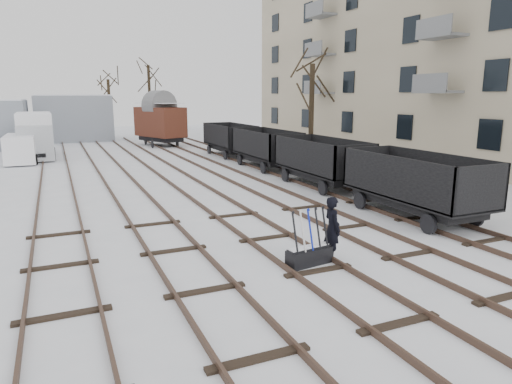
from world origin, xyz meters
The scene contains 16 objects.
ground centered at (0.00, 0.00, 0.00)m, with size 120.00×120.00×0.00m, color white.
tracks centered at (0.00, 13.67, 0.07)m, with size 13.90×52.00×0.16m.
apartment_block centered at (19.95, 14.00, 8.05)m, with size 10.12×45.00×16.10m.
shed_right centered at (-4.00, 40.00, 2.25)m, with size 7.00×6.00×4.50m.
ground_frame centered at (0.05, 0.54, 0.28)m, with size 1.35×0.61×1.49m.
worker centered at (0.80, 0.64, 0.88)m, with size 0.64×0.42×1.76m, color black.
freight_wagon_a centered at (6.00, 3.20, 0.89)m, with size 2.28×5.70×2.33m.
freight_wagon_b centered at (6.00, 9.60, 0.89)m, with size 2.28×5.70×2.33m.
freight_wagon_c centered at (6.00, 16.00, 0.89)m, with size 2.28×5.70×2.33m.
freight_wagon_d centered at (6.00, 22.40, 0.89)m, with size 2.28×5.70×2.33m.
box_van_wagon centered at (2.81, 31.48, 2.19)m, with size 4.18×5.53×3.76m.
lorry centered at (-7.16, 27.26, 1.64)m, with size 2.44×7.08×3.19m.
panel_van centered at (-7.99, 24.50, 0.97)m, with size 1.94×4.24×1.86m.
tree_near centered at (8.09, 14.22, 3.10)m, with size 0.30×0.30×6.20m, color black.
tree_far_left centered at (-0.36, 41.07, 3.03)m, with size 0.30×0.30×6.05m, color black.
tree_far_right centered at (3.72, 40.51, 3.77)m, with size 0.30×0.30×7.54m, color black.
Camera 1 is at (-5.85, -9.36, 4.39)m, focal length 32.00 mm.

